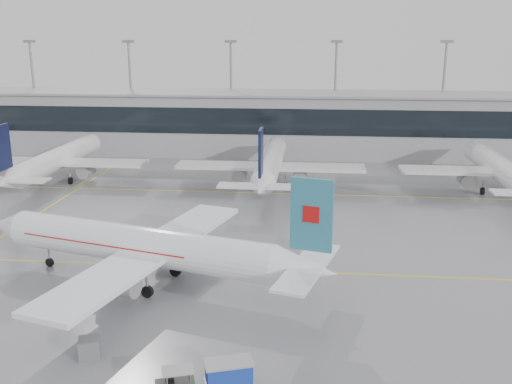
# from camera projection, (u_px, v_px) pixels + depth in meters

# --- Properties ---
(ground) EXTENTS (320.00, 320.00, 0.00)m
(ground) POSITION_uv_depth(u_px,v_px,m) (244.00, 269.00, 58.26)
(ground) COLOR gray
(ground) RESTS_ON ground
(taxi_line_main) EXTENTS (120.00, 0.25, 0.01)m
(taxi_line_main) POSITION_uv_depth(u_px,v_px,m) (244.00, 269.00, 58.26)
(taxi_line_main) COLOR yellow
(taxi_line_main) RESTS_ON ground
(taxi_line_north) EXTENTS (120.00, 0.25, 0.01)m
(taxi_line_north) POSITION_uv_depth(u_px,v_px,m) (268.00, 193.00, 87.08)
(taxi_line_north) COLOR yellow
(taxi_line_north) RESTS_ON ground
(taxi_line_cross) EXTENTS (0.25, 60.00, 0.01)m
(taxi_line_cross) POSITION_uv_depth(u_px,v_px,m) (34.00, 217.00, 75.58)
(taxi_line_cross) COLOR yellow
(taxi_line_cross) RESTS_ON ground
(terminal) EXTENTS (180.00, 15.00, 12.00)m
(terminal) POSITION_uv_depth(u_px,v_px,m) (281.00, 124.00, 116.27)
(terminal) COLOR #949498
(terminal) RESTS_ON ground
(terminal_glass) EXTENTS (180.00, 0.20, 5.00)m
(terminal_glass) POSITION_uv_depth(u_px,v_px,m) (278.00, 122.00, 108.62)
(terminal_glass) COLOR black
(terminal_glass) RESTS_ON ground
(terminal_roof) EXTENTS (182.00, 16.00, 0.40)m
(terminal_roof) POSITION_uv_depth(u_px,v_px,m) (281.00, 93.00, 114.66)
(terminal_roof) COLOR gray
(terminal_roof) RESTS_ON ground
(light_masts) EXTENTS (156.40, 1.00, 22.60)m
(light_masts) POSITION_uv_depth(u_px,v_px,m) (283.00, 85.00, 120.12)
(light_masts) COLOR gray
(light_masts) RESTS_ON ground
(air_canada_jet) EXTENTS (36.89, 30.24, 11.86)m
(air_canada_jet) POSITION_uv_depth(u_px,v_px,m) (149.00, 247.00, 53.81)
(air_canada_jet) COLOR white
(air_canada_jet) RESTS_ON ground
(parked_jet_b) EXTENTS (29.64, 36.96, 11.72)m
(parked_jet_b) POSITION_uv_depth(u_px,v_px,m) (56.00, 160.00, 93.06)
(parked_jet_b) COLOR white
(parked_jet_b) RESTS_ON ground
(parked_jet_c) EXTENTS (29.64, 36.96, 11.72)m
(parked_jet_c) POSITION_uv_depth(u_px,v_px,m) (270.00, 164.00, 89.66)
(parked_jet_c) COLOR white
(parked_jet_c) RESTS_ON ground
(parked_jet_d) EXTENTS (29.64, 36.96, 11.72)m
(parked_jet_d) POSITION_uv_depth(u_px,v_px,m) (500.00, 169.00, 86.26)
(parked_jet_d) COLOR white
(parked_jet_d) RESTS_ON ground
(baggage_cart) EXTENTS (3.63, 2.73, 2.01)m
(baggage_cart) POSITION_uv_depth(u_px,v_px,m) (229.00, 373.00, 38.14)
(baggage_cart) COLOR gray
(baggage_cart) RESTS_ON ground
(gse_unit) EXTENTS (1.90, 1.83, 1.53)m
(gse_unit) POSITION_uv_depth(u_px,v_px,m) (89.00, 348.00, 41.98)
(gse_unit) COLOR slate
(gse_unit) RESTS_ON ground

